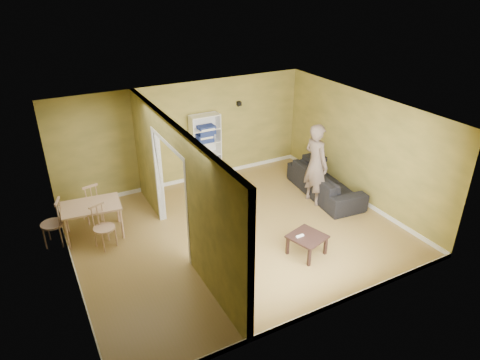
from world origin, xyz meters
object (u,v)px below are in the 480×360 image
(coffee_table, at_px, (307,239))
(chair_near, at_px, (104,227))
(chair_left, at_px, (52,223))
(chair_far, at_px, (90,202))
(person, at_px, (316,158))
(bookshelf, at_px, (205,148))
(dining_table, at_px, (91,208))
(sofa, at_px, (325,178))

(coffee_table, relative_size, chair_near, 0.68)
(chair_left, bearing_deg, chair_far, 143.57)
(person, height_order, bookshelf, person)
(dining_table, height_order, chair_left, chair_left)
(sofa, bearing_deg, dining_table, 87.27)
(coffee_table, bearing_deg, chair_left, 148.00)
(person, bearing_deg, chair_left, 76.83)
(person, distance_m, dining_table, 5.02)
(bookshelf, relative_size, chair_far, 1.93)
(coffee_table, height_order, chair_left, chair_left)
(coffee_table, distance_m, dining_table, 4.39)
(chair_left, relative_size, chair_near, 1.08)
(coffee_table, bearing_deg, person, 49.83)
(chair_near, xyz_separation_m, chair_far, (-0.05, 1.16, 0.01))
(chair_left, bearing_deg, chair_near, 75.25)
(chair_left, xyz_separation_m, chair_near, (0.88, -0.58, -0.04))
(dining_table, bearing_deg, sofa, -8.80)
(dining_table, height_order, chair_far, chair_far)
(chair_left, xyz_separation_m, chair_far, (0.83, 0.59, -0.03))
(coffee_table, bearing_deg, chair_near, 148.29)
(chair_far, bearing_deg, sofa, 152.42)
(person, height_order, chair_far, person)
(person, height_order, dining_table, person)
(chair_left, height_order, chair_near, chair_left)
(dining_table, distance_m, chair_left, 0.78)
(chair_near, relative_size, chair_far, 0.98)
(bookshelf, distance_m, chair_left, 4.10)
(person, xyz_separation_m, chair_near, (-4.79, 0.44, -0.68))
(dining_table, relative_size, chair_near, 1.25)
(sofa, distance_m, coffee_table, 2.58)
(sofa, relative_size, person, 1.01)
(dining_table, xyz_separation_m, chair_left, (-0.77, 0.05, -0.14))
(sofa, distance_m, bookshelf, 3.13)
(dining_table, bearing_deg, chair_near, -77.87)
(coffee_table, distance_m, chair_left, 5.04)
(dining_table, xyz_separation_m, chair_near, (0.11, -0.53, -0.18))
(chair_left, bearing_deg, coffee_table, 76.35)
(coffee_table, bearing_deg, chair_far, 136.54)
(dining_table, bearing_deg, chair_left, 176.51)
(bookshelf, xyz_separation_m, chair_far, (-3.05, -0.67, -0.43))
(bookshelf, height_order, chair_far, bookshelf)
(sofa, height_order, coffee_table, sofa)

